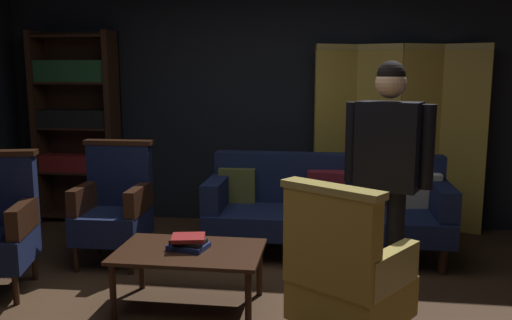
{
  "coord_description": "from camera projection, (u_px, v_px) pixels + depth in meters",
  "views": [
    {
      "loc": [
        0.56,
        -3.28,
        1.64
      ],
      "look_at": [
        0.0,
        0.8,
        0.95
      ],
      "focal_mm": 37.62,
      "sensor_mm": 36.0,
      "label": 1
    }
  ],
  "objects": [
    {
      "name": "armchair_wing_left",
      "position": [
        114.0,
        206.0,
        4.6
      ],
      "size": [
        0.6,
        0.59,
        1.04
      ],
      "color": "black",
      "rests_on": "ground_plane"
    },
    {
      "name": "book_navy_cloth",
      "position": [
        188.0,
        246.0,
        3.71
      ],
      "size": [
        0.29,
        0.24,
        0.04
      ],
      "primitive_type": "cube",
      "rotation": [
        0.0,
        0.0,
        -0.22
      ],
      "color": "navy",
      "rests_on": "coffee_table"
    },
    {
      "name": "book_black_cloth",
      "position": [
        188.0,
        242.0,
        3.7
      ],
      "size": [
        0.26,
        0.2,
        0.03
      ],
      "primitive_type": "cube",
      "rotation": [
        0.0,
        0.0,
        -0.24
      ],
      "color": "black",
      "rests_on": "book_navy_cloth"
    },
    {
      "name": "velvet_couch",
      "position": [
        326.0,
        204.0,
        4.82
      ],
      "size": [
        2.12,
        0.78,
        0.88
      ],
      "color": "black",
      "rests_on": "ground_plane"
    },
    {
      "name": "coffee_table",
      "position": [
        190.0,
        256.0,
        3.7
      ],
      "size": [
        1.0,
        0.64,
        0.42
      ],
      "color": "black",
      "rests_on": "ground_plane"
    },
    {
      "name": "bookshelf",
      "position": [
        77.0,
        122.0,
        5.8
      ],
      "size": [
        0.9,
        0.32,
        2.05
      ],
      "color": "black",
      "rests_on": "ground_plane"
    },
    {
      "name": "back_wall",
      "position": [
        277.0,
        93.0,
        5.71
      ],
      "size": [
        7.2,
        0.1,
        2.8
      ],
      "primitive_type": "cube",
      "color": "black",
      "rests_on": "ground_plane"
    },
    {
      "name": "armchair_gilt_accent",
      "position": [
        346.0,
        276.0,
        3.04
      ],
      "size": [
        0.8,
        0.8,
        1.04
      ],
      "color": "tan",
      "rests_on": "ground_plane"
    },
    {
      "name": "standing_figure",
      "position": [
        388.0,
        165.0,
        3.53
      ],
      "size": [
        0.55,
        0.34,
        1.7
      ],
      "color": "black",
      "rests_on": "ground_plane"
    },
    {
      "name": "folding_screen",
      "position": [
        398.0,
        136.0,
        5.44
      ],
      "size": [
        1.7,
        0.27,
        1.9
      ],
      "color": "#B29338",
      "rests_on": "ground_plane"
    },
    {
      "name": "book_red_leather",
      "position": [
        188.0,
        238.0,
        3.7
      ],
      "size": [
        0.26,
        0.23,
        0.03
      ],
      "primitive_type": "cube",
      "rotation": [
        0.0,
        0.0,
        0.19
      ],
      "color": "maroon",
      "rests_on": "book_black_cloth"
    }
  ]
}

